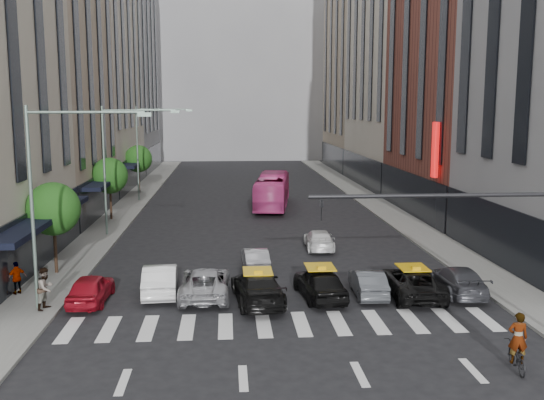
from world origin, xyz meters
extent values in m
plane|color=black|center=(0.00, 0.00, 0.00)|extent=(160.00, 160.00, 0.00)
cube|color=slate|center=(-11.50, 30.00, 0.07)|extent=(3.00, 96.00, 0.15)
cube|color=slate|center=(11.50, 30.00, 0.07)|extent=(3.00, 96.00, 0.15)
cube|color=tan|center=(-17.00, 28.00, 12.00)|extent=(8.00, 16.00, 24.00)
cube|color=beige|center=(-17.00, 46.00, 18.00)|extent=(8.00, 20.00, 36.00)
cube|color=gray|center=(-17.00, 65.00, 15.00)|extent=(8.00, 18.00, 30.00)
cube|color=brown|center=(17.00, 27.00, 13.00)|extent=(8.00, 18.00, 26.00)
cube|color=beige|center=(17.00, 46.00, 20.00)|extent=(8.00, 20.00, 40.00)
cube|color=tan|center=(17.00, 65.00, 14.00)|extent=(8.00, 18.00, 28.00)
cube|color=gray|center=(0.00, 85.00, 18.00)|extent=(30.00, 10.00, 36.00)
cylinder|color=black|center=(-11.80, 10.00, 1.72)|extent=(0.18, 0.18, 3.15)
sphere|color=#1D4D16|center=(-11.80, 10.00, 3.66)|extent=(2.88, 2.88, 2.88)
cylinder|color=black|center=(-11.80, 26.00, 1.72)|extent=(0.18, 0.18, 3.15)
sphere|color=#1D4D16|center=(-11.80, 26.00, 3.66)|extent=(2.88, 2.88, 2.88)
cylinder|color=black|center=(-11.80, 42.00, 1.72)|extent=(0.18, 0.18, 3.15)
sphere|color=#1D4D16|center=(-11.80, 42.00, 3.66)|extent=(2.88, 2.88, 2.88)
cylinder|color=gray|center=(-11.00, 4.00, 4.65)|extent=(0.16, 0.16, 9.00)
cylinder|color=gray|center=(-8.50, 4.00, 8.85)|extent=(5.00, 0.12, 0.12)
cube|color=gray|center=(-6.00, 4.00, 8.75)|extent=(0.60, 0.25, 0.18)
cylinder|color=gray|center=(-11.00, 20.00, 4.65)|extent=(0.16, 0.16, 9.00)
cylinder|color=gray|center=(-8.50, 20.00, 8.85)|extent=(5.00, 0.12, 0.12)
cube|color=gray|center=(-6.00, 20.00, 8.75)|extent=(0.60, 0.25, 0.18)
cylinder|color=gray|center=(-11.00, 36.00, 4.65)|extent=(0.16, 0.16, 9.00)
cylinder|color=gray|center=(-8.50, 36.00, 8.85)|extent=(5.00, 0.12, 0.12)
cube|color=gray|center=(-6.00, 36.00, 8.75)|extent=(0.60, 0.25, 0.18)
cylinder|color=black|center=(5.50, -1.00, 5.80)|extent=(10.00, 0.16, 0.16)
imported|color=black|center=(1.00, -1.00, 5.30)|extent=(0.13, 0.16, 0.80)
cube|color=red|center=(12.60, 20.00, 6.00)|extent=(0.30, 0.70, 4.00)
imported|color=maroon|center=(-8.88, 5.03, 0.69)|extent=(1.73, 4.08, 1.37)
imported|color=white|center=(-5.78, 6.16, 0.75)|extent=(1.88, 4.64, 1.50)
imported|color=#AAAAAF|center=(-3.57, 5.54, 0.71)|extent=(2.40, 5.10, 1.41)
imported|color=black|center=(-1.10, 4.42, 0.75)|extent=(2.60, 5.37, 1.51)
imported|color=black|center=(1.90, 4.88, 0.76)|extent=(2.36, 4.67, 1.52)
imported|color=#45484D|center=(4.30, 5.15, 0.65)|extent=(1.53, 3.97, 1.29)
imported|color=black|center=(6.40, 4.88, 0.70)|extent=(2.52, 5.15, 1.41)
imported|color=#3D3E44|center=(8.77, 5.12, 0.68)|extent=(2.10, 4.75, 1.35)
imported|color=#A7A7AC|center=(-0.93, 10.28, 0.63)|extent=(1.53, 3.87, 1.25)
imported|color=white|center=(3.41, 14.99, 0.62)|extent=(1.94, 4.36, 1.24)
imported|color=#D33E88|center=(1.63, 31.37, 1.54)|extent=(4.09, 11.28, 3.07)
imported|color=black|center=(7.51, -3.56, 0.48)|extent=(0.95, 1.93, 0.97)
imported|color=gray|center=(7.51, -3.56, 1.89)|extent=(0.74, 0.55, 1.84)
imported|color=gray|center=(-10.58, 3.84, 1.10)|extent=(0.96, 1.10, 1.90)
imported|color=gray|center=(-12.60, 6.19, 0.95)|extent=(0.94, 0.92, 1.59)
camera|label=1|loc=(-2.47, -22.82, 9.07)|focal=40.00mm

